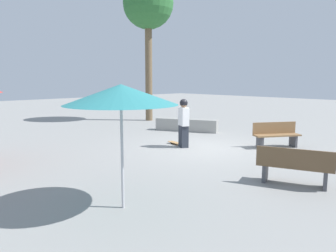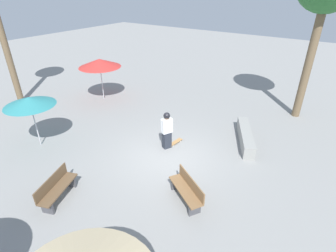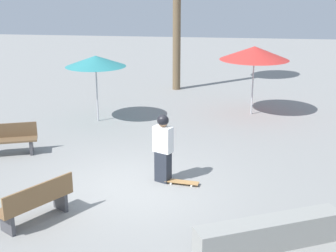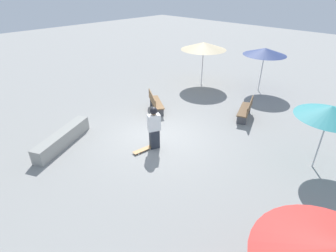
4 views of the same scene
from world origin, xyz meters
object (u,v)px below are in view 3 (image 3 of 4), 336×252
(skateboard, at_px, (182,182))
(concrete_ledge, at_px, (269,233))
(bench_near, at_px, (7,140))
(shade_umbrella_teal, at_px, (96,61))
(bench_far, at_px, (36,202))
(shade_umbrella_red, at_px, (254,53))
(skater_main, at_px, (163,146))

(skateboard, xyz_separation_m, concrete_ledge, (-2.50, -1.83, 0.22))
(bench_near, height_order, shade_umbrella_teal, shade_umbrella_teal)
(skateboard, xyz_separation_m, bench_far, (-2.16, 2.67, 0.37))
(bench_far, height_order, shade_umbrella_teal, shade_umbrella_teal)
(skateboard, relative_size, shade_umbrella_red, 0.34)
(skateboard, relative_size, shade_umbrella_teal, 0.37)
(bench_near, bearing_deg, skateboard, 144.59)
(bench_far, distance_m, shade_umbrella_red, 9.80)
(bench_near, height_order, bench_far, same)
(shade_umbrella_teal, bearing_deg, skater_main, -148.05)
(skateboard, xyz_separation_m, shade_umbrella_teal, (4.80, 3.38, 2.00))
(concrete_ledge, height_order, bench_far, bench_far)
(bench_far, relative_size, shade_umbrella_teal, 0.71)
(skateboard, height_order, concrete_ledge, concrete_ledge)
(concrete_ledge, xyz_separation_m, bench_far, (0.34, 4.50, 0.15))
(skateboard, distance_m, bench_far, 3.45)
(bench_near, height_order, shade_umbrella_red, shade_umbrella_red)
(concrete_ledge, bearing_deg, skateboard, 36.30)
(skateboard, height_order, shade_umbrella_red, shade_umbrella_red)
(concrete_ledge, relative_size, bench_far, 1.71)
(skateboard, relative_size, concrete_ledge, 0.30)
(shade_umbrella_red, bearing_deg, concrete_ledge, 179.97)
(skateboard, distance_m, concrete_ledge, 3.11)
(concrete_ledge, bearing_deg, shade_umbrella_teal, 35.56)
(skater_main, xyz_separation_m, bench_near, (1.22, 4.50, -0.47))
(skater_main, relative_size, bench_far, 1.04)
(skater_main, bearing_deg, bench_far, -108.92)
(skater_main, bearing_deg, shade_umbrella_red, 94.73)
(skateboard, height_order, bench_far, bench_far)
(bench_near, bearing_deg, bench_far, 102.97)
(concrete_ledge, height_order, shade_umbrella_teal, shade_umbrella_teal)
(skater_main, distance_m, shade_umbrella_red, 6.77)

